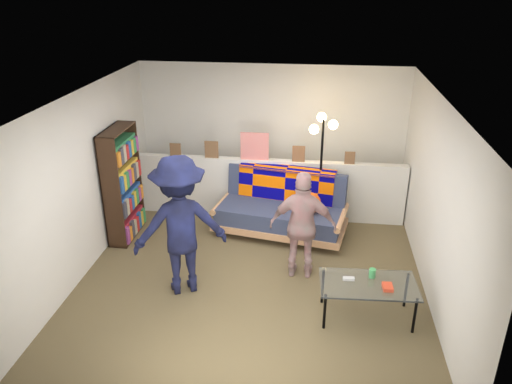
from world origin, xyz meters
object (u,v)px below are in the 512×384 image
Objects in this scene: futon_sofa at (283,209)px; person_right at (303,226)px; coffee_table at (369,286)px; floor_lamp at (322,148)px; person_left at (180,226)px; bookshelf at (123,188)px.

person_right is at bearing -73.41° from futon_sofa.
coffee_table is 0.78× the size of person_right.
floor_lamp is 1.01× the size of person_left.
person_right is at bearing 134.82° from coffee_table.
futon_sofa is 2.30m from coffee_table.
person_left is at bearing 172.36° from coffee_table.
person_left is at bearing 19.69° from person_right.
bookshelf is at bearing -69.54° from person_left.
futon_sofa is 1.43× the size of person_right.
futon_sofa is at bearing -148.53° from floor_lamp.
person_right is (1.49, 0.51, -0.17)m from person_left.
coffee_table is 0.63× the size of person_left.
person_right reaches higher than coffee_table.
bookshelf is 1.49× the size of coffee_table.
futon_sofa is 2.45m from bookshelf.
coffee_table is 1.19m from person_right.
futon_sofa is 2.09m from person_left.
futon_sofa is at bearing 120.21° from coffee_table.
person_left is 1.22× the size of person_right.
floor_lamp is (-0.61, 2.33, 0.86)m from coffee_table.
coffee_table is (1.16, -1.99, 0.04)m from futon_sofa.
person_left is at bearing -124.12° from futon_sofa.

